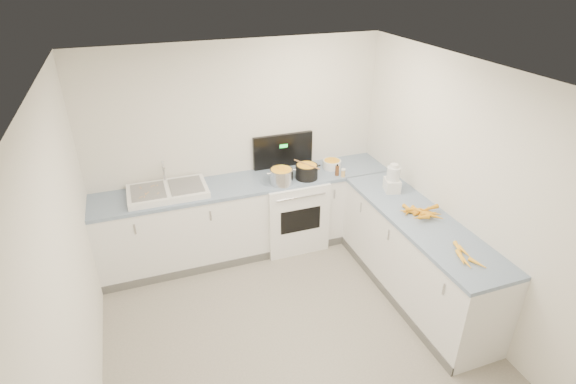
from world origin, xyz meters
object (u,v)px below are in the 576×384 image
object	(u,v)px
steel_pot	(281,177)
black_pot	(307,172)
stove	(291,209)
sink	(168,191)
extract_bottle	(337,171)
spice_jar	(343,173)
mixing_bowl	(332,164)
food_processor	(393,180)

from	to	relation	value
steel_pot	black_pot	xyz separation A→B (m)	(0.33, 0.03, -0.00)
stove	sink	world-z (taller)	stove
stove	steel_pot	size ratio (longest dim) A/B	5.04
steel_pot	stove	bearing A→B (deg)	42.14
stove	sink	distance (m)	1.54
extract_bottle	spice_jar	bearing A→B (deg)	-47.83
sink	mixing_bowl	bearing A→B (deg)	0.28
black_pot	extract_bottle	bearing A→B (deg)	-8.30
stove	food_processor	size ratio (longest dim) A/B	4.18
sink	steel_pot	bearing A→B (deg)	-7.89
stove	extract_bottle	xyz separation A→B (m)	(0.52, -0.18, 0.53)
steel_pot	black_pot	size ratio (longest dim) A/B	1.02
black_pot	extract_bottle	world-z (taller)	black_pot
sink	black_pot	distance (m)	1.61
mixing_bowl	extract_bottle	size ratio (longest dim) A/B	1.85
stove	sink	size ratio (longest dim) A/B	1.58
sink	spice_jar	distance (m)	2.04
sink	food_processor	world-z (taller)	food_processor
stove	spice_jar	size ratio (longest dim) A/B	16.06
steel_pot	extract_bottle	bearing A→B (deg)	-1.96
extract_bottle	spice_jar	size ratio (longest dim) A/B	1.43
stove	steel_pot	distance (m)	0.60
sink	mixing_bowl	world-z (taller)	sink
spice_jar	food_processor	size ratio (longest dim) A/B	0.26
steel_pot	spice_jar	world-z (taller)	steel_pot
steel_pot	black_pot	world-z (taller)	steel_pot
mixing_bowl	stove	bearing A→B (deg)	-177.35
spice_jar	food_processor	xyz separation A→B (m)	(0.35, -0.51, 0.10)
sink	food_processor	xyz separation A→B (m)	(2.38, -0.77, 0.10)
steel_pot	sink	bearing A→B (deg)	172.11
mixing_bowl	extract_bottle	bearing A→B (deg)	-97.80
black_pot	spice_jar	bearing A→B (deg)	-14.81
extract_bottle	food_processor	xyz separation A→B (m)	(0.41, -0.57, 0.08)
sink	extract_bottle	world-z (taller)	sink
spice_jar	mixing_bowl	bearing A→B (deg)	95.08
mixing_bowl	spice_jar	world-z (taller)	mixing_bowl
mixing_bowl	spice_jar	size ratio (longest dim) A/B	2.66
black_pot	food_processor	world-z (taller)	food_processor
sink	mixing_bowl	distance (m)	2.00
sink	food_processor	size ratio (longest dim) A/B	2.64
mixing_bowl	spice_jar	distance (m)	0.27
black_pot	mixing_bowl	distance (m)	0.43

